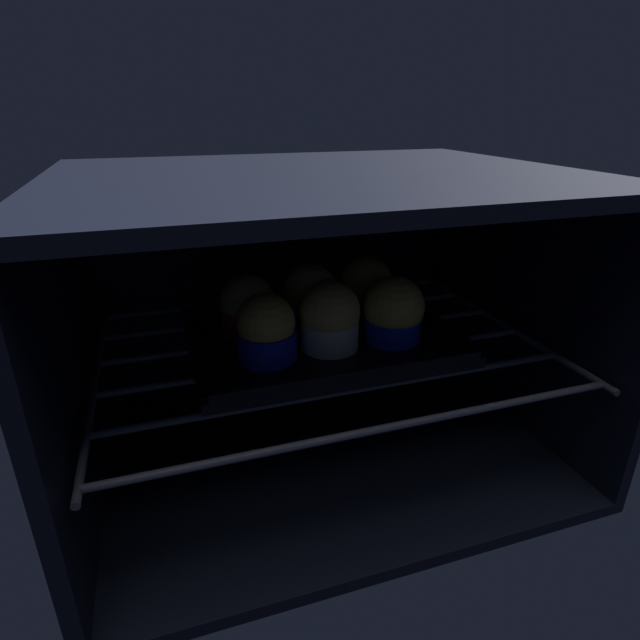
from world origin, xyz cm
name	(u,v)px	position (x,y,z in cm)	size (l,w,h in cm)	color
oven_cavity	(310,311)	(0.00, 26.25, 17.00)	(59.00, 47.00, 37.00)	black
oven_rack	(320,347)	(0.00, 22.00, 13.60)	(54.80, 42.00, 0.80)	#444756
baking_tray	(320,338)	(0.00, 22.16, 14.70)	(32.66, 24.56, 2.20)	black
muffin_row0_col0	(266,330)	(-7.83, 17.95, 18.74)	(6.97, 6.97, 7.90)	#1928B7
muffin_row0_col1	(327,318)	(-0.29, 18.49, 19.02)	(7.28, 7.28, 8.40)	silver
muffin_row0_col2	(393,312)	(8.17, 18.13, 18.87)	(7.61, 7.61, 8.21)	#1928B7
muffin_row1_col0	(248,308)	(-8.39, 26.11, 18.48)	(7.10, 7.10, 7.55)	red
muffin_row1_col1	(312,297)	(0.22, 26.26, 18.96)	(7.13, 7.13, 8.56)	#7A238C
muffin_row1_col2	(366,290)	(7.92, 26.24, 19.09)	(7.26, 7.26, 8.47)	red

